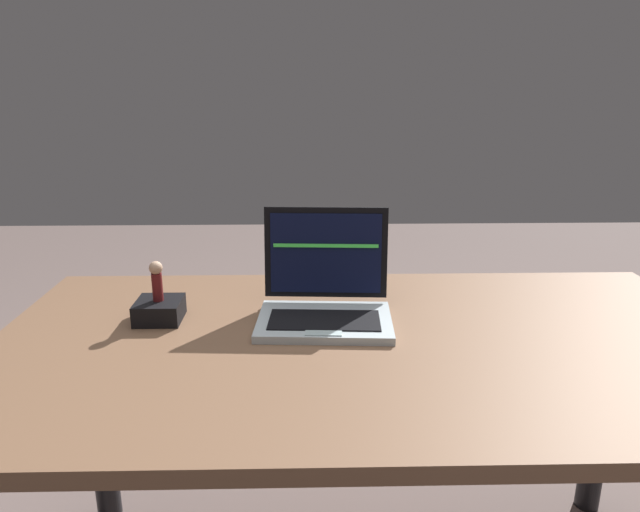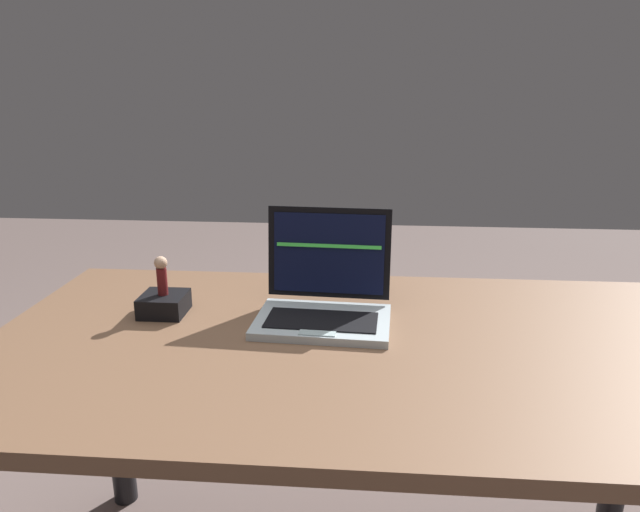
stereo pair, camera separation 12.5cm
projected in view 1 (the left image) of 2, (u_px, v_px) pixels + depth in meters
desk at (367, 383)px, 1.23m from camera, size 1.56×0.84×0.72m
laptop_front at (325, 298)px, 1.29m from camera, size 0.30×0.24×0.24m
figurine_stand at (159, 310)px, 1.29m from camera, size 0.10×0.10×0.05m
figurine at (157, 279)px, 1.27m from camera, size 0.03×0.03×0.09m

